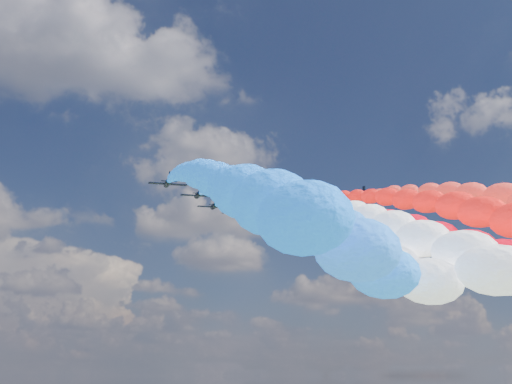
{
  "coord_description": "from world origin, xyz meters",
  "views": [
    {
      "loc": [
        -36.21,
        -154.69,
        50.16
      ],
      "look_at": [
        0.0,
        4.0,
        97.65
      ],
      "focal_mm": 44.32,
      "sensor_mm": 36.0,
      "label": 1
    }
  ],
  "objects": [
    {
      "name": "trail_2",
      "position": [
        -9.77,
        -43.43,
        77.54
      ],
      "size": [
        6.29,
        110.12,
        40.65
      ],
      "primitive_type": null,
      "color": "#1F79F9"
    },
    {
      "name": "trail_5",
      "position": [
        10.11,
        -43.37,
        77.54
      ],
      "size": [
        6.29,
        110.12,
        40.65
      ],
      "primitive_type": null,
      "color": "#F9031C"
    },
    {
      "name": "trail_6",
      "position": [
        16.04,
        -55.32,
        77.54
      ],
      "size": [
        6.29,
        110.12,
        40.65
      ],
      "primitive_type": null,
      "color": "red"
    },
    {
      "name": "jet_4",
      "position": [
        -1.78,
        19.8,
        95.65
      ],
      "size": [
        9.41,
        12.85,
        4.91
      ],
      "primitive_type": null,
      "rotation": [
        0.18,
        0.0,
        0.01
      ],
      "color": "black"
    },
    {
      "name": "trail_3",
      "position": [
        1.5,
        -47.34,
        77.54
      ],
      "size": [
        6.29,
        110.12,
        40.65
      ],
      "primitive_type": null,
      "color": "white"
    },
    {
      "name": "trail_4",
      "position": [
        -1.78,
        -37.33,
        77.54
      ],
      "size": [
        6.29,
        110.12,
        40.65
      ],
      "primitive_type": null,
      "color": "white"
    },
    {
      "name": "jet_5",
      "position": [
        10.11,
        13.76,
        95.65
      ],
      "size": [
        10.1,
        13.34,
        4.91
      ],
      "primitive_type": null,
      "rotation": [
        0.18,
        0.0,
        -0.06
      ],
      "color": "black"
    },
    {
      "name": "trail_7",
      "position": [
        25.87,
        -61.52,
        77.54
      ],
      "size": [
        6.29,
        110.12,
        40.65
      ],
      "primitive_type": null,
      "color": "#F6352C"
    },
    {
      "name": "jet_6",
      "position": [
        16.04,
        1.81,
        95.65
      ],
      "size": [
        9.37,
        12.82,
        4.91
      ],
      "primitive_type": null,
      "rotation": [
        0.18,
        0.0,
        -0.0
      ],
      "color": "black"
    },
    {
      "name": "jet_3",
      "position": [
        1.5,
        9.79,
        95.65
      ],
      "size": [
        9.47,
        12.89,
        4.91
      ],
      "primitive_type": null,
      "rotation": [
        0.18,
        0.0,
        0.01
      ],
      "color": "black"
    },
    {
      "name": "jet_1",
      "position": [
        -15.63,
        3.35,
        95.65
      ],
      "size": [
        9.53,
        12.94,
        4.91
      ],
      "primitive_type": null,
      "rotation": [
        0.18,
        0.0,
        -0.02
      ],
      "color": "black"
    },
    {
      "name": "jet_7",
      "position": [
        25.87,
        -4.39,
        95.65
      ],
      "size": [
        10.0,
        13.27,
        4.91
      ],
      "primitive_type": null,
      "rotation": [
        0.18,
        0.0,
        -0.05
      ],
      "color": "black"
    },
    {
      "name": "trail_1",
      "position": [
        -15.63,
        -53.78,
        77.54
      ],
      "size": [
        6.29,
        110.12,
        40.65
      ],
      "primitive_type": null,
      "color": "#2474F8"
    },
    {
      "name": "trail_0",
      "position": [
        -24.44,
        -62.53,
        77.54
      ],
      "size": [
        6.29,
        110.12,
        40.65
      ],
      "primitive_type": null,
      "color": "blue"
    },
    {
      "name": "jet_0",
      "position": [
        -24.44,
        -5.4,
        95.65
      ],
      "size": [
        9.33,
        12.79,
        4.91
      ],
      "primitive_type": null,
      "rotation": [
        0.18,
        0.0,
        0.0
      ],
      "color": "black"
    },
    {
      "name": "jet_2",
      "position": [
        -9.77,
        13.7,
        95.65
      ],
      "size": [
        9.89,
        13.19,
        4.91
      ],
      "primitive_type": null,
      "rotation": [
        0.18,
        0.0,
        -0.05
      ],
      "color": "black"
    }
  ]
}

